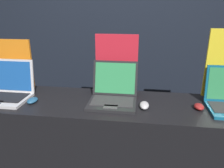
# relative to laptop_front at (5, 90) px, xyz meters

# --- Properties ---
(wall_back) EXTENTS (8.00, 0.05, 2.80)m
(wall_back) POSITION_rel_laptop_front_xyz_m (0.85, 1.18, 0.42)
(wall_back) COLOR black
(wall_back) RESTS_ON ground_plane
(display_counter) EXTENTS (2.17, 0.55, 0.92)m
(display_counter) POSITION_rel_laptop_front_xyz_m (0.85, 0.02, -0.52)
(display_counter) COLOR black
(display_counter) RESTS_ON ground_plane
(laptop_front) EXTENTS (0.40, 0.31, 0.29)m
(laptop_front) POSITION_rel_laptop_front_xyz_m (0.00, 0.00, 0.00)
(laptop_front) COLOR #B7B7BC
(laptop_front) RESTS_ON display_counter
(mouse_front) EXTENTS (0.07, 0.11, 0.03)m
(mouse_front) POSITION_rel_laptop_front_xyz_m (0.25, -0.06, -0.05)
(mouse_front) COLOR navy
(mouse_front) RESTS_ON display_counter
(promo_stand_front) EXTENTS (0.30, 0.07, 0.43)m
(promo_stand_front) POSITION_rel_laptop_front_xyz_m (0.00, 0.19, 0.14)
(promo_stand_front) COLOR black
(promo_stand_front) RESTS_ON display_counter
(laptop_middle) EXTENTS (0.35, 0.35, 0.28)m
(laptop_middle) POSITION_rel_laptop_front_xyz_m (0.85, 0.05, -0.00)
(laptop_middle) COLOR black
(laptop_middle) RESTS_ON display_counter
(mouse_middle) EXTENTS (0.07, 0.12, 0.04)m
(mouse_middle) POSITION_rel_laptop_front_xyz_m (1.09, -0.04, -0.05)
(mouse_middle) COLOR #B2B2B7
(mouse_middle) RESTS_ON display_counter
(promo_stand_middle) EXTENTS (0.34, 0.07, 0.48)m
(promo_stand_middle) POSITION_rel_laptop_front_xyz_m (0.85, 0.25, 0.16)
(promo_stand_middle) COLOR black
(promo_stand_middle) RESTS_ON display_counter
(mouse_back) EXTENTS (0.07, 0.09, 0.04)m
(mouse_back) POSITION_rel_laptop_front_xyz_m (1.47, -0.01, -0.05)
(mouse_back) COLOR maroon
(mouse_back) RESTS_ON display_counter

